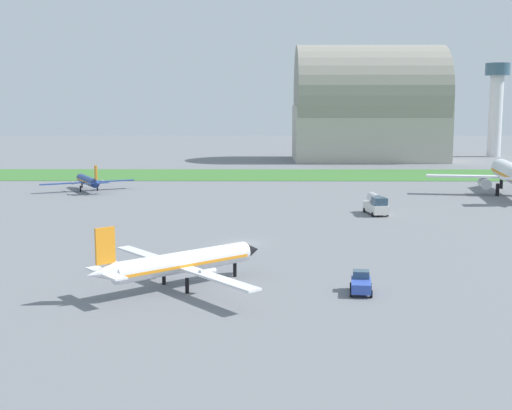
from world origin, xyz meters
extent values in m
plane|color=slate|center=(0.00, 0.00, 0.00)|extent=(600.00, 600.00, 0.00)
cube|color=#3D7533|center=(0.00, 84.64, 0.04)|extent=(360.00, 28.00, 0.08)
cylinder|color=navy|center=(-32.87, 52.98, 2.09)|extent=(7.34, 11.89, 1.74)
cone|color=black|center=(-36.09, 59.14, 2.09)|extent=(2.31, 2.33, 1.70)
cone|color=navy|center=(-29.49, 46.51, 2.30)|extent=(2.51, 2.88, 1.56)
cube|color=orange|center=(-32.87, 52.98, 1.96)|extent=(7.05, 11.29, 0.24)
cube|color=navy|center=(-36.94, 50.46, 1.78)|extent=(9.03, 5.51, 0.17)
cube|color=navy|center=(-28.47, 54.89, 1.78)|extent=(9.03, 5.51, 0.17)
cylinder|color=#B7BABF|center=(-35.64, 51.69, 1.78)|extent=(1.14, 1.49, 0.56)
cylinder|color=#B7BABF|center=(-30.22, 54.52, 1.78)|extent=(1.14, 1.49, 0.56)
cube|color=orange|center=(-29.65, 46.82, 4.35)|extent=(0.91, 1.48, 2.78)
cube|color=navy|center=(-30.73, 46.26, 2.26)|extent=(2.64, 2.05, 0.14)
cube|color=navy|center=(-28.57, 47.39, 2.26)|extent=(2.64, 2.05, 0.14)
cylinder|color=black|center=(-35.28, 57.60, 0.61)|extent=(0.31, 0.31, 1.22)
cylinder|color=black|center=(-33.99, 51.42, 0.61)|extent=(0.31, 0.31, 1.22)
cylinder|color=black|center=(-30.94, 53.01, 0.61)|extent=(0.31, 0.31, 1.22)
cylinder|color=white|center=(51.10, 47.08, 4.24)|extent=(7.32, 24.70, 3.73)
cone|color=black|center=(53.12, 60.50, 4.24)|extent=(4.12, 3.90, 3.66)
cube|color=orange|center=(51.10, 47.08, 3.96)|extent=(7.19, 23.37, 0.52)
cube|color=white|center=(42.95, 47.62, 3.59)|extent=(16.45, 4.77, 0.37)
cylinder|color=#B7BABF|center=(45.85, 47.19, 2.25)|extent=(2.63, 4.33, 2.05)
cylinder|color=black|center=(52.62, 57.14, 1.19)|extent=(0.67, 0.67, 2.37)
cylinder|color=black|center=(47.95, 45.84, 1.19)|extent=(0.67, 0.67, 2.37)
cylinder|color=white|center=(-4.96, -20.82, 2.47)|extent=(12.69, 11.08, 2.06)
cone|color=black|center=(1.35, -15.54, 2.47)|extent=(2.87, 2.87, 2.02)
cone|color=white|center=(-11.59, -26.36, 2.73)|extent=(3.40, 3.27, 1.85)
cube|color=orange|center=(-4.96, -20.82, 2.31)|extent=(12.08, 10.59, 0.29)
cube|color=white|center=(-8.91, -16.74, 2.11)|extent=(8.37, 9.61, 0.21)
cube|color=white|center=(-1.65, -25.42, 2.11)|extent=(8.37, 9.61, 0.21)
cylinder|color=#B7BABF|center=(-7.16, -17.94, 2.11)|extent=(1.69, 1.56, 0.66)
cylinder|color=#B7BABF|center=(-2.51, -23.49, 2.11)|extent=(1.69, 1.56, 0.66)
cube|color=orange|center=(-11.28, -26.10, 5.14)|extent=(1.58, 1.38, 3.29)
cube|color=white|center=(-12.20, -24.99, 2.68)|extent=(2.80, 3.00, 0.16)
cube|color=white|center=(-10.35, -27.20, 2.68)|extent=(2.80, 3.00, 0.16)
cylinder|color=black|center=(-0.23, -16.86, 0.72)|extent=(0.37, 0.37, 1.44)
cylinder|color=black|center=(-7.06, -19.92, 0.72)|extent=(0.37, 0.37, 1.44)
cylinder|color=black|center=(-4.44, -23.04, 0.72)|extent=(0.37, 0.37, 1.44)
cube|color=white|center=(20.81, 23.33, 1.05)|extent=(3.29, 6.77, 1.40)
cylinder|color=silver|center=(20.70, 24.11, 2.52)|extent=(2.02, 3.75, 1.54)
cube|color=#334C60|center=(21.07, 21.53, 2.35)|extent=(2.32, 2.60, 1.20)
cylinder|color=black|center=(22.32, 21.25, 0.35)|extent=(0.35, 0.73, 0.70)
cylinder|color=black|center=(19.94, 20.91, 0.35)|extent=(0.35, 0.73, 0.70)
cylinder|color=black|center=(21.68, 25.75, 0.35)|extent=(0.35, 0.73, 0.70)
cylinder|color=black|center=(19.31, 25.42, 0.35)|extent=(0.35, 0.73, 0.70)
cube|color=#334FB2|center=(11.77, -23.06, 0.80)|extent=(2.24, 3.80, 0.90)
cube|color=#334C60|center=(11.89, -22.06, 1.60)|extent=(1.66, 1.48, 0.70)
cylinder|color=black|center=(11.03, -21.70, 0.35)|extent=(0.34, 0.73, 0.70)
cylinder|color=black|center=(12.82, -21.93, 0.35)|extent=(0.34, 0.73, 0.70)
cylinder|color=black|center=(10.71, -24.20, 0.35)|extent=(0.34, 0.73, 0.70)
cylinder|color=black|center=(12.50, -24.43, 0.35)|extent=(0.34, 0.73, 0.70)
cube|color=#B2AD9E|center=(35.88, 130.93, 8.53)|extent=(46.13, 28.49, 17.07)
cylinder|color=gray|center=(35.88, 130.93, 19.91)|extent=(45.21, 31.34, 31.34)
cylinder|color=silver|center=(80.65, 145.54, 13.45)|extent=(4.40, 4.40, 26.90)
cylinder|color=#38566B|center=(80.65, 145.54, 28.90)|extent=(8.00, 8.00, 4.00)
camera|label=1|loc=(2.46, -84.91, 17.48)|focal=47.98mm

